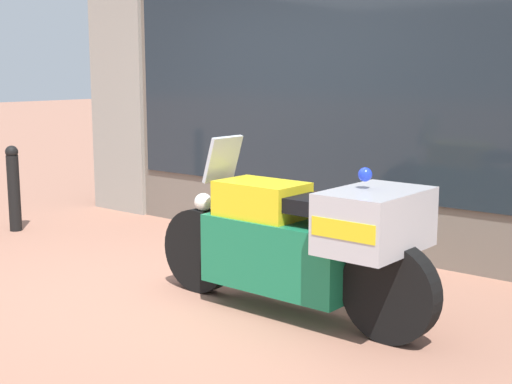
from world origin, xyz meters
TOP-DOWN VIEW (x-y plane):
  - ground_plane at (0.00, 0.00)m, footprint 60.00×60.00m
  - shop_building at (-0.41, 2.00)m, footprint 6.21×0.55m
  - window_display at (0.37, 2.03)m, footprint 4.88×0.30m
  - paramedic_motorcycle at (1.28, 0.05)m, footprint 2.30×0.76m
  - street_bollard at (-2.68, 0.35)m, footprint 0.13×0.13m

SIDE VIEW (x-z plane):
  - ground_plane at x=0.00m, z-range 0.00..0.00m
  - street_bollard at x=-2.68m, z-range 0.02..0.93m
  - window_display at x=0.37m, z-range -0.55..1.53m
  - paramedic_motorcycle at x=1.28m, z-range -0.05..1.17m
  - shop_building at x=-0.41m, z-range 0.01..3.21m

